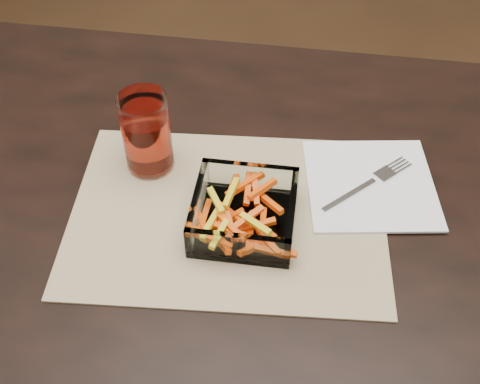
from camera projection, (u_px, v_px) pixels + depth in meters
The scene contains 6 objects.
dining_table at pixel (326, 269), 0.91m from camera, with size 1.60×0.90×0.75m.
placemat at pixel (228, 213), 0.87m from camera, with size 0.45×0.33×0.00m, color tan.
glass_bowl at pixel (244, 214), 0.83m from camera, with size 0.14×0.14×0.05m.
tumbler at pixel (147, 135), 0.89m from camera, with size 0.07×0.07×0.13m.
napkin at pixel (370, 184), 0.90m from camera, with size 0.19×0.19×0.00m, color white.
fork at pixel (370, 183), 0.90m from camera, with size 0.13×0.13×0.00m.
Camera 1 is at (-0.05, -0.55, 1.41)m, focal length 45.00 mm.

